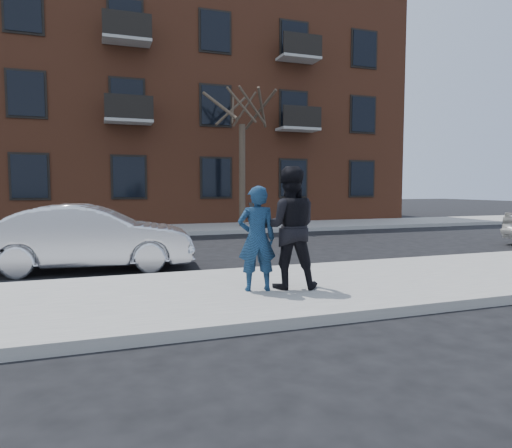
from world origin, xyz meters
name	(u,v)px	position (x,y,z in m)	size (l,w,h in m)	color
ground	(185,299)	(0.00, 0.00, 0.00)	(100.00, 100.00, 0.00)	black
near_sidewalk	(188,298)	(0.00, -0.25, 0.07)	(50.00, 3.50, 0.15)	gray
near_curb	(170,277)	(0.00, 1.55, 0.07)	(50.00, 0.10, 0.15)	#999691
far_sidewalk	(131,231)	(0.00, 11.25, 0.07)	(50.00, 3.50, 0.15)	gray
far_curb	(135,235)	(0.00, 9.45, 0.07)	(50.00, 0.10, 0.15)	#999691
apartment_building	(157,105)	(2.00, 18.00, 6.16)	(24.30, 10.30, 12.30)	brown
street_tree	(242,95)	(4.50, 11.00, 5.52)	(3.60, 3.60, 6.80)	#362A1F
silver_sedan	(91,238)	(-1.41, 3.18, 0.70)	(1.49, 4.28, 1.41)	silver
man_hoodie	(257,239)	(1.07, -0.41, 0.97)	(0.66, 0.54, 1.65)	navy
man_peacoat	(289,228)	(1.62, -0.40, 1.13)	(1.13, 1.00, 1.96)	black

